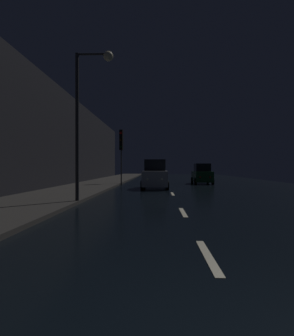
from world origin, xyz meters
name	(u,v)px	position (x,y,z in m)	size (l,w,h in m)	color
ground	(168,186)	(0.00, 24.50, -0.01)	(25.62, 84.00, 0.02)	black
sidewalk_left	(95,184)	(-6.61, 24.50, 0.07)	(4.40, 84.00, 0.15)	#33302D
building_facade_left	(54,136)	(-9.21, 21.00, 4.10)	(0.80, 63.00, 8.20)	black
lane_centerline	(181,209)	(0.00, 9.05, 0.01)	(0.16, 15.04, 0.01)	beige
traffic_light_far_left	(121,145)	(-4.31, 25.23, 3.77)	(0.35, 0.47, 5.15)	#38383A
streetlamp_overhead	(88,102)	(-4.04, 10.66, 4.54)	(1.70, 0.44, 6.80)	#2D2D30
car_approaching_headlights	(155,175)	(-1.12, 20.55, 1.02)	(2.05, 4.44, 2.23)	#A5A8AD
car_parked_right_far	(202,175)	(3.51, 27.32, 0.92)	(1.84, 3.99, 2.01)	#0F3819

